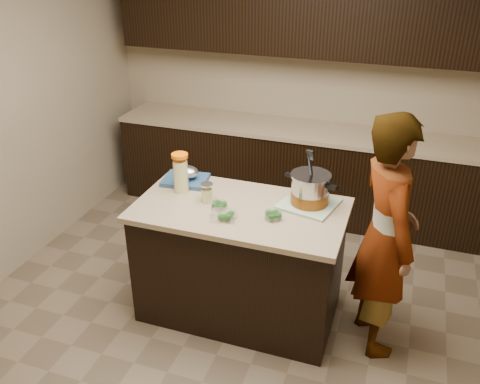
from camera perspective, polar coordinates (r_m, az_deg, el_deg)
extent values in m
plane|color=brown|center=(4.02, 0.00, -13.06)|extent=(4.00, 4.00, 0.00)
cube|color=tan|center=(5.15, 7.48, 12.96)|extent=(4.00, 0.04, 2.70)
cube|color=tan|center=(1.83, -22.04, -18.07)|extent=(4.00, 0.04, 2.70)
cube|color=black|center=(5.18, 6.16, 2.30)|extent=(3.60, 0.60, 0.86)
cube|color=tan|center=(5.01, 6.42, 6.98)|extent=(3.60, 0.63, 0.04)
cube|color=black|center=(4.87, 7.45, 19.34)|extent=(3.60, 0.35, 0.75)
cube|color=black|center=(3.75, 0.00, -8.04)|extent=(1.40, 0.75, 0.86)
cube|color=tan|center=(3.51, 0.00, -2.03)|extent=(1.46, 0.81, 0.04)
cube|color=#639365|center=(3.56, 7.75, -1.32)|extent=(0.43, 0.43, 0.02)
cylinder|color=#B7B7BC|center=(3.51, 7.87, 0.28)|extent=(0.32, 0.32, 0.20)
cylinder|color=brown|center=(3.54, 7.81, -0.58)|extent=(0.33, 0.33, 0.08)
cylinder|color=#B7B7BC|center=(3.46, 7.98, 1.89)|extent=(0.35, 0.35, 0.01)
cube|color=black|center=(3.55, 5.64, 1.90)|extent=(0.07, 0.05, 0.03)
cube|color=black|center=(3.42, 10.31, 0.54)|extent=(0.07, 0.05, 0.03)
cylinder|color=black|center=(3.42, 7.94, 2.57)|extent=(0.05, 0.11, 0.25)
cylinder|color=#E1D989|center=(3.70, -6.66, 1.79)|extent=(0.13, 0.13, 0.24)
cylinder|color=white|center=(3.69, -6.68, 2.00)|extent=(0.14, 0.14, 0.27)
cylinder|color=#FF6A05|center=(3.64, -6.80, 4.06)|extent=(0.15, 0.15, 0.02)
cylinder|color=#E1D989|center=(3.57, -3.73, -0.35)|extent=(0.08, 0.08, 0.10)
cylinder|color=white|center=(3.56, -3.74, -0.15)|extent=(0.09, 0.09, 0.12)
cylinder|color=silver|center=(3.53, -3.77, 0.90)|extent=(0.10, 0.10, 0.02)
cylinder|color=silver|center=(3.48, -2.34, -1.52)|extent=(0.14, 0.14, 0.05)
cylinder|color=silver|center=(3.36, 3.77, -2.63)|extent=(0.15, 0.15, 0.06)
cube|color=silver|center=(3.35, -1.83, -2.63)|extent=(0.18, 0.14, 0.06)
cube|color=navy|center=(3.88, -6.16, 1.36)|extent=(0.35, 0.30, 0.03)
ellipsoid|color=silver|center=(3.84, -5.91, 2.14)|extent=(0.17, 0.14, 0.09)
imported|color=gray|center=(3.41, 15.98, -4.89)|extent=(0.62, 0.73, 1.69)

